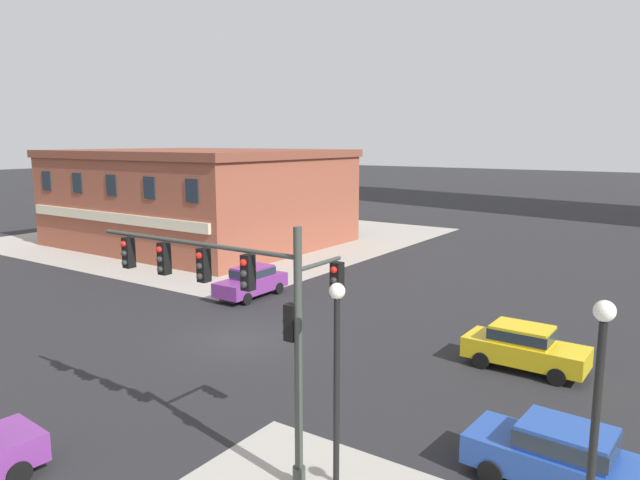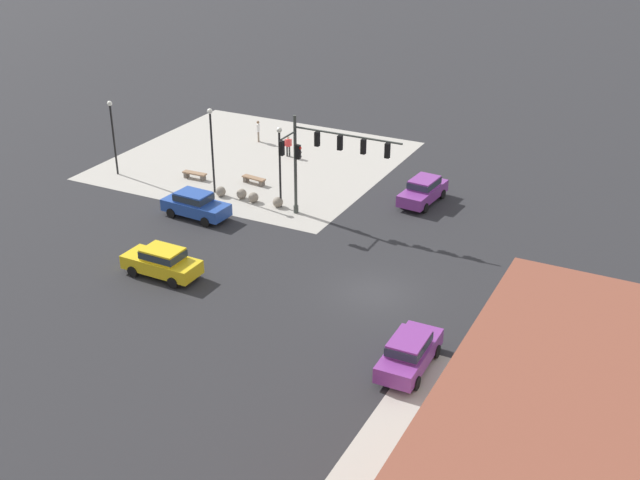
{
  "view_description": "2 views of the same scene",
  "coord_description": "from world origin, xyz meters",
  "px_view_note": "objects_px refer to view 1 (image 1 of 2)",
  "views": [
    {
      "loc": [
        16.66,
        -18.01,
        8.49
      ],
      "look_at": [
        1.03,
        4.73,
        3.8
      ],
      "focal_mm": 32.91,
      "sensor_mm": 36.0,
      "label": 1
    },
    {
      "loc": [
        -14.29,
        34.43,
        21.23
      ],
      "look_at": [
        1.21,
        3.93,
        4.55
      ],
      "focal_mm": 45.19,
      "sensor_mm": 36.0,
      "label": 2
    }
  ],
  "objects_px": {
    "traffic_signal_main": "(245,303)",
    "street_lamp_corner_near": "(337,373)",
    "car_main_southbound_near": "(252,280)",
    "street_lamp_mid_sidewalk": "(595,430)",
    "car_main_southbound_far": "(524,346)",
    "car_main_northbound_far": "(561,455)"
  },
  "relations": [
    {
      "from": "street_lamp_mid_sidewalk",
      "to": "car_main_northbound_far",
      "type": "height_order",
      "value": "street_lamp_mid_sidewalk"
    },
    {
      "from": "traffic_signal_main",
      "to": "car_main_southbound_far",
      "type": "relative_size",
      "value": 1.64
    },
    {
      "from": "car_main_southbound_near",
      "to": "street_lamp_mid_sidewalk",
      "type": "bearing_deg",
      "value": -34.67
    },
    {
      "from": "street_lamp_mid_sidewalk",
      "to": "car_main_southbound_far",
      "type": "xyz_separation_m",
      "value": [
        -4.16,
        11.33,
        -2.75
      ]
    },
    {
      "from": "street_lamp_mid_sidewalk",
      "to": "car_main_northbound_far",
      "type": "xyz_separation_m",
      "value": [
        -1.24,
        4.0,
        -2.75
      ]
    },
    {
      "from": "traffic_signal_main",
      "to": "street_lamp_corner_near",
      "type": "height_order",
      "value": "traffic_signal_main"
    },
    {
      "from": "street_lamp_mid_sidewalk",
      "to": "car_main_southbound_far",
      "type": "relative_size",
      "value": 1.34
    },
    {
      "from": "street_lamp_mid_sidewalk",
      "to": "car_main_southbound_far",
      "type": "distance_m",
      "value": 12.39
    },
    {
      "from": "traffic_signal_main",
      "to": "car_main_northbound_far",
      "type": "height_order",
      "value": "traffic_signal_main"
    },
    {
      "from": "street_lamp_corner_near",
      "to": "car_main_southbound_far",
      "type": "height_order",
      "value": "street_lamp_corner_near"
    },
    {
      "from": "car_main_southbound_far",
      "to": "car_main_northbound_far",
      "type": "bearing_deg",
      "value": -68.24
    },
    {
      "from": "traffic_signal_main",
      "to": "car_main_southbound_near",
      "type": "relative_size",
      "value": 1.64
    },
    {
      "from": "traffic_signal_main",
      "to": "street_lamp_mid_sidewalk",
      "type": "xyz_separation_m",
      "value": [
        8.43,
        -0.66,
        -0.71
      ]
    },
    {
      "from": "car_main_southbound_near",
      "to": "car_main_northbound_far",
      "type": "bearing_deg",
      "value": -27.41
    },
    {
      "from": "street_lamp_mid_sidewalk",
      "to": "car_main_southbound_far",
      "type": "bearing_deg",
      "value": 110.17
    },
    {
      "from": "car_main_southbound_near",
      "to": "traffic_signal_main",
      "type": "bearing_deg",
      "value": -49.26
    },
    {
      "from": "car_main_southbound_near",
      "to": "car_main_southbound_far",
      "type": "bearing_deg",
      "value": -7.85
    },
    {
      "from": "traffic_signal_main",
      "to": "street_lamp_mid_sidewalk",
      "type": "distance_m",
      "value": 8.48
    },
    {
      "from": "traffic_signal_main",
      "to": "street_lamp_corner_near",
      "type": "distance_m",
      "value": 3.34
    },
    {
      "from": "street_lamp_mid_sidewalk",
      "to": "car_main_southbound_near",
      "type": "relative_size",
      "value": 1.34
    },
    {
      "from": "car_main_southbound_far",
      "to": "street_lamp_corner_near",
      "type": "bearing_deg",
      "value": -95.64
    },
    {
      "from": "street_lamp_corner_near",
      "to": "car_main_southbound_near",
      "type": "distance_m",
      "value": 19.6
    }
  ]
}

